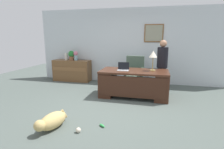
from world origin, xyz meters
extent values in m
plane|color=#4C5651|center=(0.00, 0.00, 0.00)|extent=(12.00, 12.00, 0.00)
cube|color=silver|center=(0.00, 2.60, 1.35)|extent=(7.00, 0.12, 2.70)
cube|color=brown|center=(0.85, 2.52, 1.81)|extent=(0.66, 0.03, 0.62)
cube|color=gray|center=(0.85, 2.50, 1.81)|extent=(0.58, 0.01, 0.54)
cube|color=#422316|center=(0.38, 0.93, 0.74)|extent=(1.89, 0.92, 0.05)
cube|color=#422316|center=(-0.38, 0.93, 0.36)|extent=(0.36, 0.86, 0.71)
cube|color=#422316|center=(1.15, 0.93, 0.36)|extent=(0.36, 0.86, 0.71)
cube|color=#381E13|center=(0.38, 0.50, 0.39)|extent=(1.79, 0.04, 0.57)
cube|color=brown|center=(-2.18, 2.25, 0.40)|extent=(1.45, 0.48, 0.81)
cube|color=brown|center=(-2.18, 2.00, 0.50)|extent=(1.35, 0.02, 0.14)
cube|color=#475B4C|center=(0.29, 1.79, 0.37)|extent=(0.60, 0.58, 0.18)
cylinder|color=black|center=(0.29, 1.79, 0.14)|extent=(0.10, 0.10, 0.28)
cylinder|color=black|center=(0.29, 1.79, 0.03)|extent=(0.52, 0.52, 0.05)
cube|color=#475B4C|center=(0.29, 2.03, 0.76)|extent=(0.60, 0.12, 0.60)
cube|color=#475B4C|center=(0.03, 1.79, 0.57)|extent=(0.08, 0.50, 0.22)
cube|color=#475B4C|center=(0.55, 1.79, 0.57)|extent=(0.08, 0.50, 0.22)
cylinder|color=#262323|center=(1.16, 1.57, 0.38)|extent=(0.26, 0.26, 0.77)
cylinder|color=black|center=(1.16, 1.57, 1.08)|extent=(0.32, 0.32, 0.62)
sphere|color=#A87759|center=(1.16, 1.57, 1.49)|extent=(0.21, 0.21, 0.21)
ellipsoid|color=tan|center=(-0.87, -1.27, 0.15)|extent=(0.44, 0.67, 0.30)
sphere|color=tan|center=(-0.94, -1.57, 0.19)|extent=(0.20, 0.20, 0.20)
cylinder|color=tan|center=(-0.79, -0.98, 0.17)|extent=(0.08, 0.15, 0.21)
cube|color=#B2B5BA|center=(0.08, 0.84, 0.77)|extent=(0.32, 0.22, 0.01)
cube|color=black|center=(0.08, 0.94, 0.88)|extent=(0.32, 0.01, 0.21)
cylinder|color=#9E8447|center=(0.89, 1.01, 0.77)|extent=(0.16, 0.16, 0.02)
cylinder|color=#9E8447|center=(0.89, 1.01, 0.96)|extent=(0.02, 0.02, 0.35)
cone|color=silver|center=(0.89, 1.01, 1.23)|extent=(0.22, 0.22, 0.18)
cylinder|color=#8AB3BE|center=(-2.00, 2.25, 0.91)|extent=(0.13, 0.13, 0.19)
sphere|color=#CC7088|center=(-2.00, 2.25, 1.07)|extent=(0.17, 0.17, 0.17)
cylinder|color=silver|center=(-2.41, 2.25, 0.94)|extent=(0.12, 0.12, 0.26)
cylinder|color=brown|center=(-2.18, 2.25, 0.88)|extent=(0.18, 0.18, 0.14)
sphere|color=#277933|center=(-2.18, 2.25, 1.05)|extent=(0.24, 0.24, 0.24)
sphere|color=beige|center=(-0.34, -1.31, 0.05)|extent=(0.09, 0.09, 0.09)
ellipsoid|color=green|center=(0.02, -1.01, 0.03)|extent=(0.15, 0.13, 0.05)
camera|label=1|loc=(0.94, -4.02, 1.69)|focal=28.62mm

